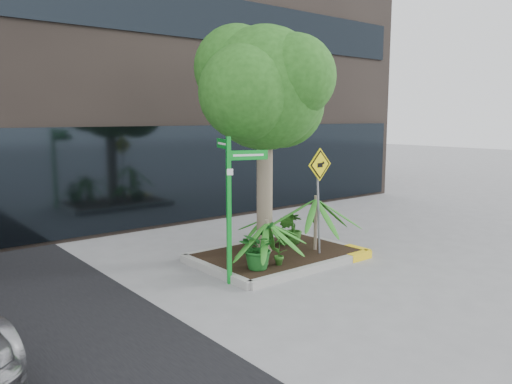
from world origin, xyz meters
TOP-DOWN VIEW (x-y plane):
  - ground at (0.00, 0.00)m, footprint 80.00×80.00m
  - planter at (0.23, 0.27)m, footprint 3.35×2.36m
  - tree at (0.08, 0.59)m, footprint 3.19×2.83m
  - palm_front at (0.97, -0.03)m, footprint 1.31×1.31m
  - palm_left at (-0.53, -0.21)m, footprint 0.98×0.98m
  - palm_back at (0.25, 0.85)m, footprint 0.71×0.71m
  - shrub_a at (-0.83, -0.29)m, footprint 1.05×1.05m
  - shrub_b at (0.96, 0.64)m, footprint 0.55×0.55m
  - shrub_c at (-0.36, -0.37)m, footprint 0.41×0.41m
  - shrub_d at (0.77, 0.69)m, footprint 0.45×0.45m
  - street_sign_post at (-1.41, -0.27)m, footprint 0.73×0.93m
  - cattle_sign at (0.82, -0.25)m, footprint 0.67×0.16m

SIDE VIEW (x-z plane):
  - ground at x=0.00m, z-range 0.00..0.00m
  - planter at x=0.23m, z-range 0.03..0.18m
  - shrub_c at x=-0.36m, z-range 0.15..0.75m
  - shrub_d at x=0.77m, z-range 0.15..0.81m
  - shrub_b at x=0.96m, z-range 0.15..0.84m
  - shrub_a at x=-0.83m, z-range 0.15..0.98m
  - palm_back at x=0.25m, z-range 0.34..1.13m
  - palm_left at x=-0.53m, z-range 0.42..1.50m
  - palm_front at x=0.97m, z-range 0.51..1.96m
  - street_sign_post at x=-1.41m, z-range 0.31..2.91m
  - cattle_sign at x=0.82m, z-range 0.53..2.70m
  - tree at x=0.08m, z-range 1.10..5.88m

